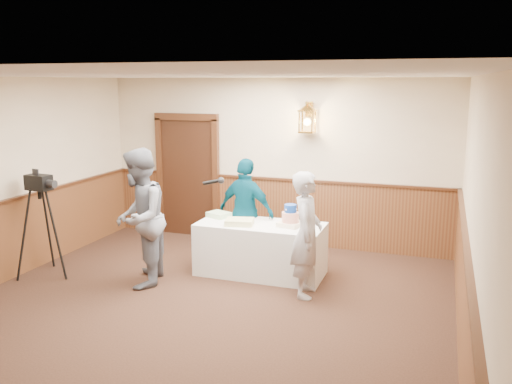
% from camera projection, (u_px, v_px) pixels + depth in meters
% --- Properties ---
extents(ground, '(7.00, 7.00, 0.00)m').
position_uv_depth(ground, '(183.00, 325.00, 6.19)').
color(ground, black).
rests_on(ground, ground).
extents(room_shell, '(6.02, 7.02, 2.81)m').
position_uv_depth(room_shell, '(193.00, 187.00, 6.32)').
color(room_shell, beige).
rests_on(room_shell, ground).
extents(display_table, '(1.80, 0.80, 0.75)m').
position_uv_depth(display_table, '(261.00, 249.00, 7.77)').
color(display_table, white).
rests_on(display_table, ground).
extents(tiered_cake, '(0.36, 0.36, 0.31)m').
position_uv_depth(tiered_cake, '(290.00, 218.00, 7.55)').
color(tiered_cake, beige).
rests_on(tiered_cake, display_table).
extents(sheet_cake_yellow, '(0.44, 0.37, 0.08)m').
position_uv_depth(sheet_cake_yellow, '(240.00, 222.00, 7.64)').
color(sheet_cake_yellow, '#EADF8C').
rests_on(sheet_cake_yellow, display_table).
extents(sheet_cake_green, '(0.38, 0.35, 0.07)m').
position_uv_depth(sheet_cake_green, '(219.00, 215.00, 8.07)').
color(sheet_cake_green, '#B4DC9B').
rests_on(sheet_cake_green, display_table).
extents(interviewer, '(1.63, 1.08, 1.87)m').
position_uv_depth(interviewer, '(139.00, 218.00, 7.26)').
color(interviewer, slate).
rests_on(interviewer, ground).
extents(baker, '(0.46, 0.64, 1.63)m').
position_uv_depth(baker, '(307.00, 234.00, 6.92)').
color(baker, '#A3A2A8').
rests_on(baker, ground).
extents(assistant_p, '(1.02, 0.63, 1.62)m').
position_uv_depth(assistant_p, '(246.00, 212.00, 8.14)').
color(assistant_p, '#064155').
rests_on(assistant_p, ground).
extents(tv_camera_rig, '(0.58, 0.54, 1.47)m').
position_uv_depth(tv_camera_rig, '(43.00, 231.00, 7.65)').
color(tv_camera_rig, black).
rests_on(tv_camera_rig, ground).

